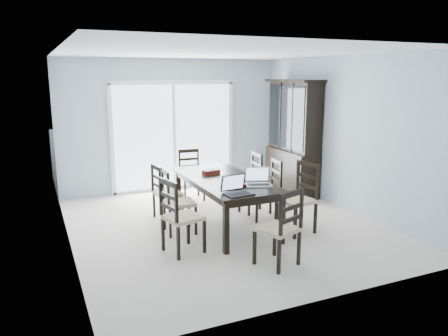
# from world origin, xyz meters

# --- Properties ---
(floor) EXTENTS (5.00, 5.00, 0.00)m
(floor) POSITION_xyz_m (0.00, 0.00, 0.00)
(floor) COLOR beige
(floor) RESTS_ON ground
(ceiling) EXTENTS (5.00, 5.00, 0.00)m
(ceiling) POSITION_xyz_m (0.00, 0.00, 2.60)
(ceiling) COLOR white
(ceiling) RESTS_ON back_wall
(back_wall) EXTENTS (4.50, 0.02, 2.60)m
(back_wall) POSITION_xyz_m (0.00, 2.50, 1.30)
(back_wall) COLOR #A4B5C3
(back_wall) RESTS_ON floor
(wall_left) EXTENTS (0.02, 5.00, 2.60)m
(wall_left) POSITION_xyz_m (-2.25, 0.00, 1.30)
(wall_left) COLOR #A4B5C3
(wall_left) RESTS_ON floor
(wall_right) EXTENTS (0.02, 5.00, 2.60)m
(wall_right) POSITION_xyz_m (2.25, 0.00, 1.30)
(wall_right) COLOR #A4B5C3
(wall_right) RESTS_ON floor
(balcony) EXTENTS (4.50, 2.00, 0.10)m
(balcony) POSITION_xyz_m (0.00, 3.50, -0.05)
(balcony) COLOR gray
(balcony) RESTS_ON ground
(railing) EXTENTS (4.50, 0.06, 1.10)m
(railing) POSITION_xyz_m (0.00, 4.50, 0.55)
(railing) COLOR #99999E
(railing) RESTS_ON balcony
(dining_table) EXTENTS (1.00, 2.20, 0.75)m
(dining_table) POSITION_xyz_m (0.00, 0.00, 0.67)
(dining_table) COLOR black
(dining_table) RESTS_ON floor
(china_hutch) EXTENTS (0.50, 1.38, 2.20)m
(china_hutch) POSITION_xyz_m (2.02, 1.25, 1.07)
(china_hutch) COLOR black
(china_hutch) RESTS_ON floor
(sliding_door) EXTENTS (2.52, 0.05, 2.18)m
(sliding_door) POSITION_xyz_m (0.00, 2.48, 1.09)
(sliding_door) COLOR silver
(sliding_door) RESTS_ON floor
(chair_left_near) EXTENTS (0.53, 0.52, 1.16)m
(chair_left_near) POSITION_xyz_m (-1.00, -0.74, 0.61)
(chair_left_near) COLOR black
(chair_left_near) RESTS_ON floor
(chair_left_mid) EXTENTS (0.46, 0.45, 1.11)m
(chair_left_mid) POSITION_xyz_m (-0.81, 0.01, 0.59)
(chair_left_mid) COLOR black
(chair_left_mid) RESTS_ON floor
(chair_left_far) EXTENTS (0.43, 0.42, 1.04)m
(chair_left_far) POSITION_xyz_m (-0.78, 0.69, 0.55)
(chair_left_far) COLOR black
(chair_left_far) RESTS_ON floor
(chair_right_near) EXTENTS (0.54, 0.52, 1.19)m
(chair_right_near) POSITION_xyz_m (0.94, -0.67, 0.63)
(chair_right_near) COLOR black
(chair_right_near) RESTS_ON floor
(chair_right_mid) EXTENTS (0.49, 0.48, 1.12)m
(chair_right_mid) POSITION_xyz_m (0.82, 0.05, 0.59)
(chair_right_mid) COLOR black
(chair_right_mid) RESTS_ON floor
(chair_right_far) EXTENTS (0.47, 0.45, 1.12)m
(chair_right_far) POSITION_xyz_m (0.82, 0.70, 0.59)
(chair_right_far) COLOR black
(chair_right_far) RESTS_ON floor
(chair_end_near) EXTENTS (0.54, 0.55, 1.13)m
(chair_end_near) POSITION_xyz_m (0.04, -1.65, 0.60)
(chair_end_near) COLOR black
(chair_end_near) RESTS_ON floor
(chair_end_far) EXTENTS (0.43, 0.44, 1.07)m
(chair_end_far) POSITION_xyz_m (0.05, 1.67, 0.56)
(chair_end_far) COLOR black
(chair_end_far) RESTS_ON floor
(laptop_dark) EXTENTS (0.38, 0.28, 0.25)m
(laptop_dark) POSITION_xyz_m (-0.20, -0.91, 0.81)
(laptop_dark) COLOR black
(laptop_dark) RESTS_ON dining_table
(laptop_silver) EXTENTS (0.43, 0.36, 0.25)m
(laptop_silver) POSITION_xyz_m (0.26, -0.60, 0.81)
(laptop_silver) COLOR silver
(laptop_silver) RESTS_ON dining_table
(book_stack) EXTENTS (0.32, 0.29, 0.04)m
(book_stack) POSITION_xyz_m (-0.05, -0.53, 0.77)
(book_stack) COLOR maroon
(book_stack) RESTS_ON dining_table
(cell_phone) EXTENTS (0.11, 0.08, 0.01)m
(cell_phone) POSITION_xyz_m (-0.05, -1.00, 0.76)
(cell_phone) COLOR black
(cell_phone) RESTS_ON dining_table
(game_box) EXTENTS (0.29, 0.18, 0.07)m
(game_box) POSITION_xyz_m (-0.07, 0.35, 0.78)
(game_box) COLOR #49120E
(game_box) RESTS_ON dining_table
(hot_tub) EXTENTS (1.73, 1.54, 0.89)m
(hot_tub) POSITION_xyz_m (-0.26, 3.47, 0.45)
(hot_tub) COLOR maroon
(hot_tub) RESTS_ON balcony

